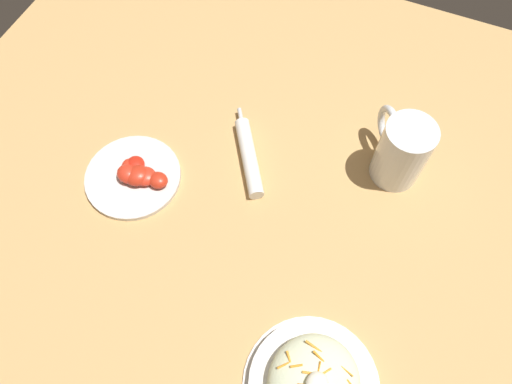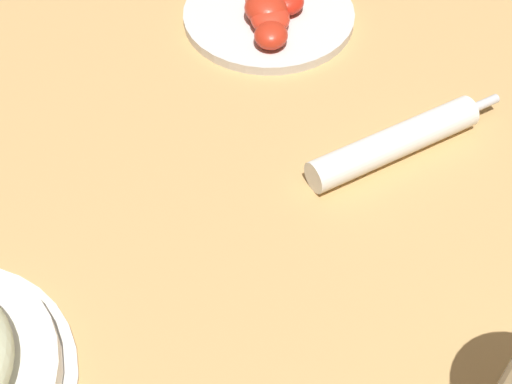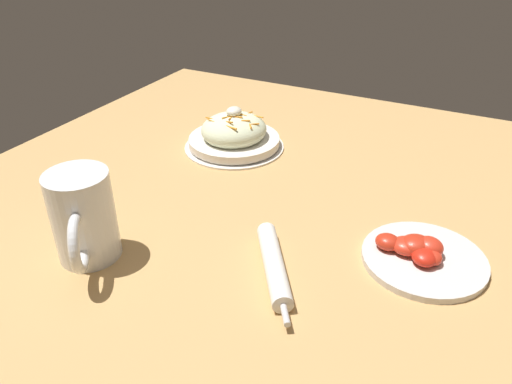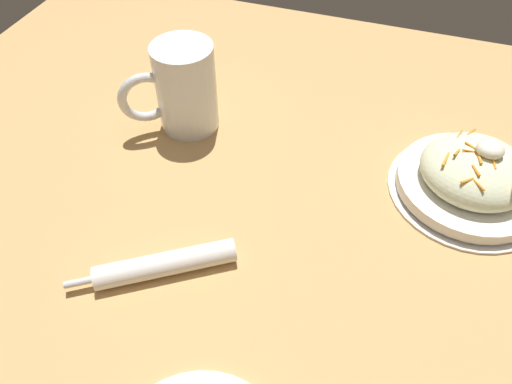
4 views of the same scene
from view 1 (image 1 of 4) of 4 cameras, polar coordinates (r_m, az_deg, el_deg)
name	(u,v)px [view 1 (image 1 of 4)]	position (r m, az deg, el deg)	size (l,w,h in m)	color
ground_plane	(233,208)	(0.97, -2.69, -1.95)	(1.43, 1.43, 0.00)	tan
salad_plate	(313,384)	(0.85, 6.75, -21.54)	(0.23, 0.23, 0.10)	white
beer_mug	(400,153)	(0.99, 16.68, 4.40)	(0.14, 0.12, 0.15)	white
napkin_roll	(249,157)	(1.00, -0.85, 4.20)	(0.19, 0.14, 0.03)	white
tomato_plate	(135,175)	(1.01, -14.10, 1.95)	(0.20, 0.20, 0.04)	silver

